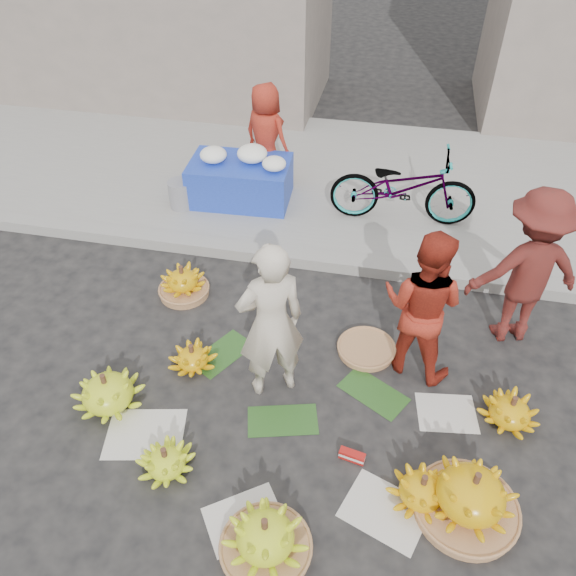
% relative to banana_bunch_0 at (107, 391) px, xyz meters
% --- Properties ---
extents(ground, '(80.00, 80.00, 0.00)m').
position_rel_banana_bunch_0_xyz_m(ground, '(1.76, 0.34, -0.18)').
color(ground, black).
rests_on(ground, ground).
extents(curb, '(40.00, 0.25, 0.15)m').
position_rel_banana_bunch_0_xyz_m(curb, '(1.76, 2.54, -0.11)').
color(curb, gray).
rests_on(curb, ground).
extents(sidewalk, '(40.00, 4.00, 0.12)m').
position_rel_banana_bunch_0_xyz_m(sidewalk, '(1.76, 4.64, -0.12)').
color(sidewalk, gray).
rests_on(sidewalk, ground).
extents(newspaper_scatter, '(3.20, 1.80, 0.00)m').
position_rel_banana_bunch_0_xyz_m(newspaper_scatter, '(1.76, -0.46, -0.18)').
color(newspaper_scatter, silver).
rests_on(newspaper_scatter, ground).
extents(banana_leaves, '(2.00, 1.00, 0.00)m').
position_rel_banana_bunch_0_xyz_m(banana_leaves, '(1.66, 0.54, -0.18)').
color(banana_leaves, '#1E4818').
rests_on(banana_leaves, ground).
extents(banana_bunch_0, '(0.75, 0.75, 0.41)m').
position_rel_banana_bunch_0_xyz_m(banana_bunch_0, '(0.00, 0.00, 0.00)').
color(banana_bunch_0, '#A1C71C').
rests_on(banana_bunch_0, ground).
extents(banana_bunch_1, '(0.49, 0.49, 0.30)m').
position_rel_banana_bunch_0_xyz_m(banana_bunch_1, '(0.79, -0.56, -0.06)').
color(banana_bunch_1, '#A1C71C').
rests_on(banana_bunch_1, ground).
extents(banana_bunch_2, '(0.69, 0.69, 0.47)m').
position_rel_banana_bunch_0_xyz_m(banana_bunch_2, '(1.79, -1.07, 0.02)').
color(banana_bunch_2, '#9B6741').
rests_on(banana_bunch_2, ground).
extents(banana_bunch_3, '(0.59, 0.59, 0.33)m').
position_rel_banana_bunch_0_xyz_m(banana_bunch_3, '(2.93, -0.39, -0.04)').
color(banana_bunch_3, '#E6B00B').
rests_on(banana_bunch_3, ground).
extents(banana_bunch_4, '(0.95, 0.95, 0.54)m').
position_rel_banana_bunch_0_xyz_m(banana_bunch_4, '(3.29, -0.43, 0.06)').
color(banana_bunch_4, '#9B6741').
rests_on(banana_bunch_4, ground).
extents(banana_bunch_5, '(0.65, 0.65, 0.33)m').
position_rel_banana_bunch_0_xyz_m(banana_bunch_5, '(3.70, 0.57, -0.04)').
color(banana_bunch_5, '#E6B00B').
rests_on(banana_bunch_5, ground).
extents(banana_bunch_6, '(0.57, 0.57, 0.29)m').
position_rel_banana_bunch_0_xyz_m(banana_bunch_6, '(0.62, 0.63, -0.06)').
color(banana_bunch_6, '#E6B00B').
rests_on(banana_bunch_6, ground).
extents(banana_bunch_7, '(0.65, 0.65, 0.41)m').
position_rel_banana_bunch_0_xyz_m(banana_bunch_7, '(0.14, 1.68, -0.01)').
color(banana_bunch_7, '#9B6741').
rests_on(banana_bunch_7, ground).
extents(basket_spare, '(0.74, 0.74, 0.07)m').
position_rel_banana_bunch_0_xyz_m(basket_spare, '(2.33, 1.18, -0.15)').
color(basket_spare, '#9B6741').
rests_on(basket_spare, ground).
extents(incense_stack, '(0.24, 0.11, 0.09)m').
position_rel_banana_bunch_0_xyz_m(incense_stack, '(2.34, -0.13, -0.13)').
color(incense_stack, '#A91512').
rests_on(incense_stack, ground).
extents(vendor_cream, '(0.75, 0.66, 1.71)m').
position_rel_banana_bunch_0_xyz_m(vendor_cream, '(1.47, 0.54, 0.67)').
color(vendor_cream, beige).
rests_on(vendor_cream, ground).
extents(vendor_red, '(0.95, 0.84, 1.62)m').
position_rel_banana_bunch_0_xyz_m(vendor_red, '(2.79, 1.11, 0.63)').
color(vendor_red, '#B12F1B').
rests_on(vendor_red, ground).
extents(man_striped, '(1.27, 0.93, 1.76)m').
position_rel_banana_bunch_0_xyz_m(man_striped, '(3.80, 1.78, 0.70)').
color(man_striped, maroon).
rests_on(man_striped, ground).
extents(flower_table, '(1.41, 0.92, 0.80)m').
position_rel_banana_bunch_0_xyz_m(flower_table, '(0.30, 3.69, 0.27)').
color(flower_table, '#1B35B1').
rests_on(flower_table, sidewalk).
extents(grey_bucket, '(0.34, 0.34, 0.38)m').
position_rel_banana_bunch_0_xyz_m(grey_bucket, '(-0.46, 3.33, 0.13)').
color(grey_bucket, gray).
rests_on(grey_bucket, sidewalk).
extents(flower_vendor, '(0.85, 0.73, 1.48)m').
position_rel_banana_bunch_0_xyz_m(flower_vendor, '(0.55, 4.22, 0.67)').
color(flower_vendor, '#B12F1B').
rests_on(flower_vendor, sidewalk).
extents(bicycle, '(0.76, 1.93, 1.00)m').
position_rel_banana_bunch_0_xyz_m(bicycle, '(2.52, 3.61, 0.43)').
color(bicycle, gray).
rests_on(bicycle, sidewalk).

